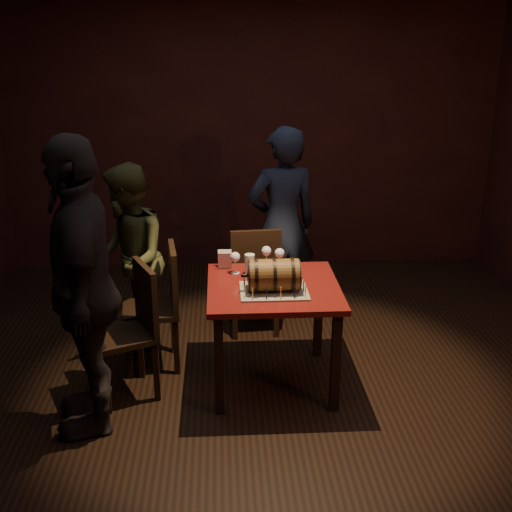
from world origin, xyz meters
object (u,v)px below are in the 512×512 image
wine_glass_mid (266,252)px  chair_back (254,275)px  pub_table (273,300)px  chair_left_front (133,324)px  pint_of_ale (250,265)px  chair_left_rear (161,300)px  person_left_rear (129,259)px  barrel_cake (274,275)px  person_back (282,226)px  wine_glass_right (280,254)px  wine_glass_left (235,258)px  person_left_front (83,288)px

wine_glass_mid → chair_back: 0.56m
pub_table → chair_left_front: (-0.96, -0.08, -0.12)m
pint_of_ale → chair_left_rear: 0.72m
chair_left_front → person_left_rear: size_ratio=0.63×
wine_glass_mid → chair_back: bearing=98.7°
barrel_cake → person_back: size_ratio=0.23×
wine_glass_right → person_back: size_ratio=0.10×
barrel_cake → wine_glass_mid: barrel_cake is taller
chair_left_front → wine_glass_left: bearing=24.3°
wine_glass_mid → chair_left_rear: bearing=-176.5°
wine_glass_mid → person_left_front: bearing=-146.2°
pub_table → person_left_front: person_left_front is taller
wine_glass_right → wine_glass_left: bearing=-168.7°
wine_glass_left → wine_glass_right: same height
wine_glass_mid → wine_glass_right: (0.09, -0.05, 0.00)m
wine_glass_right → person_left_front: person_left_front is taller
barrel_cake → chair_back: 0.97m
barrel_cake → wine_glass_mid: size_ratio=2.43×
chair_left_rear → wine_glass_left: bearing=-7.4°
barrel_cake → chair_back: (-0.08, 0.90, -0.35)m
person_back → chair_back: bearing=36.4°
wine_glass_right → pint_of_ale: wine_glass_right is taller
wine_glass_left → person_left_rear: person_left_rear is taller
person_back → chair_left_front: bearing=31.5°
barrel_cake → person_left_rear: person_left_rear is taller
wine_glass_mid → wine_glass_left: bearing=-152.9°
pub_table → pint_of_ale: (-0.15, 0.22, 0.18)m
person_back → person_left_rear: size_ratio=1.14×
wine_glass_right → chair_back: bearing=108.1°
chair_left_rear → wine_glass_mid: bearing=3.5°
wine_glass_mid → person_back: bearing=76.0°
wine_glass_left → person_back: size_ratio=0.10×
barrel_cake → wine_glass_left: barrel_cake is taller
wine_glass_left → chair_back: (0.17, 0.55, -0.35)m
barrel_cake → person_left_rear: 1.29m
pub_table → wine_glass_left: bearing=136.5°
barrel_cake → person_left_front: (-1.18, -0.31, 0.06)m
wine_glass_left → chair_left_front: size_ratio=0.17×
chair_back → wine_glass_right: bearing=-71.9°
pub_table → person_back: (0.16, 1.11, 0.20)m
barrel_cake → wine_glass_right: size_ratio=2.43×
chair_back → chair_left_rear: bearing=-146.2°
pub_table → chair_left_rear: chair_left_rear is taller
wine_glass_right → wine_glass_mid: bearing=149.7°
person_left_rear → chair_left_rear: bearing=29.6°
pint_of_ale → person_left_front: person_left_front is taller
person_left_rear → person_left_front: 1.06m
barrel_cake → wine_glass_left: size_ratio=2.43×
barrel_cake → wine_glass_mid: bearing=91.8°
pint_of_ale → wine_glass_right: bearing=21.9°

